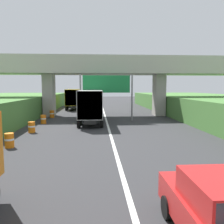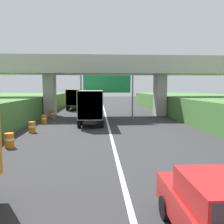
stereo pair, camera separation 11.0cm
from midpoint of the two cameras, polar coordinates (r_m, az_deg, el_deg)
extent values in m
cube|color=white|center=(24.36, -1.36, -2.72)|extent=(0.20, 91.06, 0.01)
cube|color=#ADA89E|center=(30.54, -1.89, 10.34)|extent=(40.00, 4.80, 1.10)
cube|color=#ADA89E|center=(28.44, -1.75, 12.89)|extent=(40.00, 0.36, 1.10)
cube|color=#ADA89E|center=(32.85, -2.03, 11.96)|extent=(40.00, 0.36, 1.10)
cube|color=#9F9A91|center=(31.09, -15.37, 4.00)|extent=(1.30, 2.20, 5.46)
cube|color=#9F9A91|center=(31.55, 11.43, 4.13)|extent=(1.30, 2.20, 5.46)
cylinder|color=slate|center=(25.63, -7.90, 3.45)|extent=(0.18, 0.18, 5.16)
cylinder|color=slate|center=(25.86, 4.83, 3.50)|extent=(0.18, 0.18, 5.16)
cube|color=#167238|center=(25.57, -1.52, 6.92)|extent=(5.20, 0.12, 1.90)
cube|color=white|center=(25.55, -1.52, 6.92)|extent=(4.89, 0.01, 1.67)
cube|color=black|center=(40.55, -9.36, 1.63)|extent=(1.10, 7.30, 0.36)
cube|color=gold|center=(43.06, -9.05, 3.52)|extent=(2.10, 2.10, 2.10)
cube|color=#2D3842|center=(44.06, -8.93, 3.97)|extent=(1.89, 0.06, 0.90)
cube|color=gold|center=(39.42, -9.54, 3.66)|extent=(2.30, 5.20, 2.60)
cube|color=#A88D16|center=(36.86, -9.94, 3.49)|extent=(2.21, 0.04, 2.50)
cylinder|color=black|center=(43.24, -10.30, 1.64)|extent=(0.30, 0.96, 0.96)
cylinder|color=black|center=(43.06, -7.73, 1.66)|extent=(0.30, 0.96, 0.96)
cylinder|color=black|center=(38.23, -11.31, 1.06)|extent=(0.30, 0.96, 0.96)
cylinder|color=black|center=(38.01, -8.11, 1.09)|extent=(0.30, 0.96, 0.96)
cylinder|color=black|center=(39.90, -10.99, 1.27)|extent=(0.30, 0.96, 0.96)
cylinder|color=black|center=(39.69, -7.92, 1.30)|extent=(0.30, 0.96, 0.96)
cube|color=black|center=(24.00, -5.36, -1.29)|extent=(1.10, 7.30, 0.36)
cube|color=black|center=(26.47, -5.23, 2.07)|extent=(2.10, 2.10, 2.10)
cube|color=#2D3842|center=(27.47, -5.18, 2.84)|extent=(1.89, 0.06, 0.90)
cube|color=#B7B7B2|center=(22.82, -5.46, 2.07)|extent=(2.30, 5.20, 2.60)
cube|color=gray|center=(20.24, -5.68, 1.57)|extent=(2.21, 0.04, 2.50)
cylinder|color=black|center=(26.65, -7.28, -0.98)|extent=(0.30, 0.96, 0.96)
cylinder|color=black|center=(26.60, -3.11, -0.95)|extent=(0.30, 0.96, 0.96)
cylinder|color=black|center=(21.63, -8.37, -2.61)|extent=(0.30, 0.96, 0.96)
cylinder|color=black|center=(21.57, -2.69, -2.58)|extent=(0.30, 0.96, 0.96)
cylinder|color=black|center=(23.30, -8.04, -1.99)|extent=(0.30, 0.96, 0.96)
cylinder|color=black|center=(23.24, -2.77, -1.96)|extent=(0.30, 0.96, 0.96)
cube|color=red|center=(6.31, 24.61, -22.88)|extent=(1.76, 4.10, 0.76)
cylinder|color=black|center=(7.23, 13.10, -21.96)|extent=(0.22, 0.64, 0.64)
cylinder|color=black|center=(7.83, 25.43, -20.12)|extent=(0.22, 0.64, 0.64)
cylinder|color=orange|center=(15.74, -24.22, -6.43)|extent=(0.56, 0.56, 0.90)
cylinder|color=white|center=(15.72, -24.23, -6.17)|extent=(0.57, 0.57, 0.12)
cylinder|color=orange|center=(20.24, -19.38, -3.56)|extent=(0.56, 0.56, 0.90)
cylinder|color=white|center=(20.23, -19.39, -3.36)|extent=(0.57, 0.57, 0.12)
cylinder|color=orange|center=(24.90, -16.71, -1.74)|extent=(0.56, 0.56, 0.90)
cylinder|color=white|center=(24.89, -16.72, -1.58)|extent=(0.57, 0.57, 0.12)
cylinder|color=orange|center=(29.60, -14.72, -0.49)|extent=(0.56, 0.56, 0.90)
cylinder|color=white|center=(29.59, -14.73, -0.35)|extent=(0.57, 0.57, 0.12)
camera|label=1|loc=(0.05, -90.19, -0.02)|focal=37.02mm
camera|label=2|loc=(0.05, 89.81, 0.02)|focal=37.02mm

